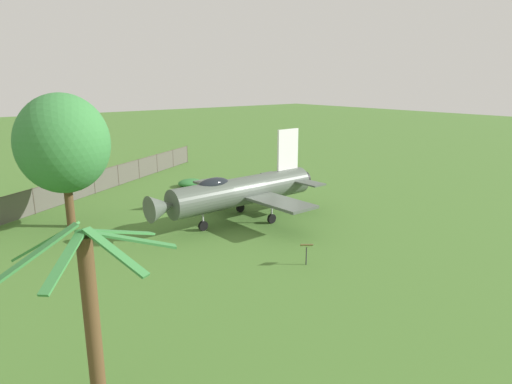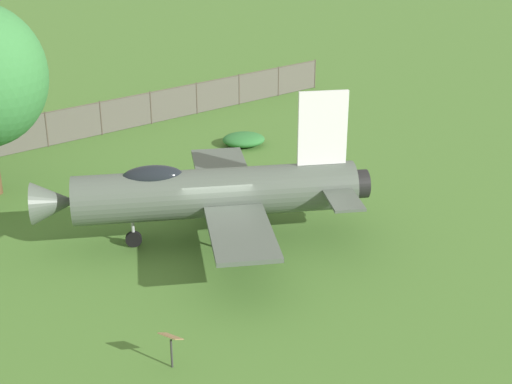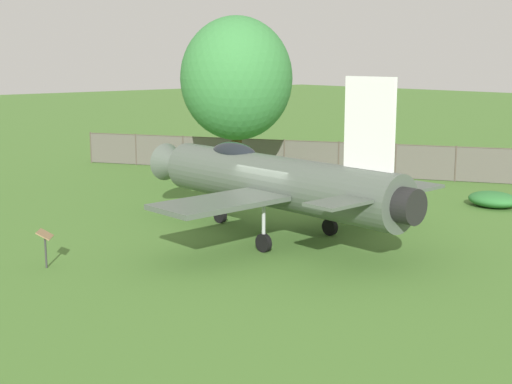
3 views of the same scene
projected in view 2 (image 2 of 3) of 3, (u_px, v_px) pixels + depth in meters
ground_plane at (217, 241)px, 28.09m from camera, size 200.00×200.00×0.00m
display_jet at (206, 192)px, 27.25m from camera, size 12.21×10.16×5.59m
perimeter_fence at (74, 123)px, 38.03m from camera, size 28.21×16.73×1.81m
shrub_near_fence at (244, 140)px, 37.57m from camera, size 2.11×1.72×0.64m
info_plaque at (171, 341)px, 20.64m from camera, size 0.72×0.68×1.14m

